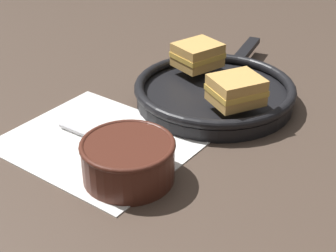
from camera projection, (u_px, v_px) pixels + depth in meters
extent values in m
plane|color=#47382D|center=(155.00, 142.00, 0.85)|extent=(4.00, 4.00, 0.00)
cube|color=white|center=(99.00, 142.00, 0.85)|extent=(0.34, 0.30, 0.00)
cylinder|color=#4C2319|center=(128.00, 161.00, 0.75)|extent=(0.13, 0.13, 0.06)
cylinder|color=orange|center=(128.00, 151.00, 0.74)|extent=(0.12, 0.12, 0.01)
torus|color=#4C2319|center=(127.00, 145.00, 0.73)|extent=(0.14, 0.14, 0.01)
cube|color=silver|center=(81.00, 133.00, 0.86)|extent=(0.10, 0.03, 0.01)
ellipsoid|color=silver|center=(114.00, 146.00, 0.82)|extent=(0.05, 0.04, 0.01)
cylinder|color=black|center=(214.00, 97.00, 0.96)|extent=(0.29, 0.29, 0.02)
torus|color=black|center=(215.00, 87.00, 0.95)|extent=(0.30, 0.30, 0.02)
cube|color=black|center=(247.00, 50.00, 1.12)|extent=(0.07, 0.13, 0.01)
cube|color=tan|center=(197.00, 61.00, 1.01)|extent=(0.08, 0.09, 0.02)
cube|color=gold|center=(198.00, 55.00, 1.00)|extent=(0.08, 0.09, 0.01)
cube|color=tan|center=(198.00, 48.00, 1.00)|extent=(0.08, 0.09, 0.02)
cube|color=tan|center=(236.00, 97.00, 0.88)|extent=(0.09, 0.10, 0.02)
cube|color=gold|center=(236.00, 90.00, 0.87)|extent=(0.10, 0.10, 0.01)
cube|color=tan|center=(237.00, 83.00, 0.86)|extent=(0.09, 0.10, 0.02)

